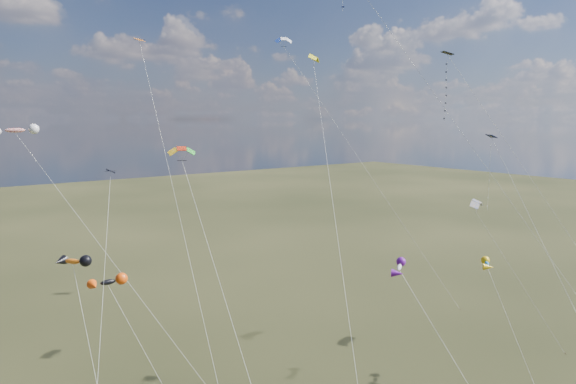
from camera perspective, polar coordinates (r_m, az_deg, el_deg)
diamond_black_high at (r=50.67m, az=18.46°, el=9.39°), size 11.98×19.02×31.51m
diamond_navy_tall at (r=52.73m, az=9.15°, el=18.09°), size 12.36×27.83×40.49m
diamond_black_mid at (r=42.52m, az=-19.65°, el=-6.95°), size 6.20×10.86×21.21m
diamond_navy_right at (r=47.07m, az=22.12°, el=0.76°), size 5.62×18.15×24.02m
diamond_orange_center at (r=45.37m, az=-13.37°, el=3.71°), size 1.26×18.32×32.74m
parafoil_yellow at (r=54.02m, az=2.95°, el=14.63°), size 15.48×24.97×32.31m
parafoil_blue_white at (r=74.25m, az=-0.34°, el=16.46°), size 15.80×21.44×37.01m
parafoil_striped at (r=60.99m, az=20.25°, el=-1.00°), size 6.64×9.59×16.89m
parafoil_tricolor at (r=43.05m, az=-11.66°, el=4.50°), size 2.99×19.68×23.44m
novelty_black_orange at (r=50.02m, az=-19.36°, el=-9.46°), size 4.76×7.76×11.26m
novelty_orange_black at (r=45.00m, az=-22.81°, el=-7.18°), size 2.56×13.72×14.55m
novelty_white_purple at (r=35.24m, az=12.39°, el=-8.36°), size 4.56×12.00×15.91m
novelty_redwhite_stripe at (r=59.02m, az=-28.01°, el=6.00°), size 14.17×18.51×24.78m
novelty_blue_yellow at (r=53.08m, az=21.26°, el=-7.49°), size 4.38×9.84×12.09m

